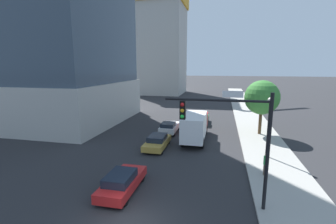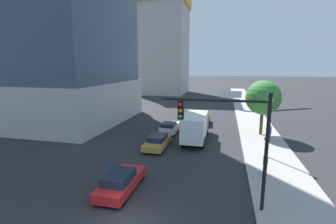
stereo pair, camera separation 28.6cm
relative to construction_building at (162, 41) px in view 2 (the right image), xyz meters
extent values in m
cube|color=#9E9B93|center=(22.83, -40.74, -15.32)|extent=(4.60, 120.00, 0.15)
cube|color=#B2AFA8|center=(-5.92, -39.70, -12.47)|extent=(19.96, 18.97, 5.84)
cube|color=#B2AFA8|center=(-0.03, 0.02, -1.38)|extent=(13.93, 14.32, 28.04)
cube|color=gold|center=(-0.03, 0.02, 11.14)|extent=(14.76, 15.17, 3.00)
cube|color=red|center=(4.15, -4.27, 2.20)|extent=(0.90, 0.90, 35.18)
cylinder|color=black|center=(20.93, -57.54, -11.92)|extent=(0.20, 0.20, 6.64)
cylinder|color=black|center=(18.07, -57.54, -9.09)|extent=(5.72, 0.14, 0.14)
cube|color=black|center=(16.22, -57.54, -9.71)|extent=(0.32, 0.36, 1.05)
sphere|color=red|center=(16.22, -57.73, -9.37)|extent=(0.22, 0.22, 0.22)
sphere|color=orange|center=(16.22, -57.73, -9.71)|extent=(0.22, 0.22, 0.22)
sphere|color=green|center=(16.22, -57.73, -10.05)|extent=(0.22, 0.22, 0.22)
cube|color=white|center=(18.93, -57.54, -8.74)|extent=(1.10, 0.04, 0.36)
cylinder|color=black|center=(22.48, -48.86, -12.78)|extent=(0.16, 0.16, 4.94)
sphere|color=silver|center=(22.48, -48.86, -10.13)|extent=(0.44, 0.44, 0.44)
cylinder|color=brown|center=(22.95, -41.30, -13.80)|extent=(0.36, 0.36, 2.90)
sphere|color=#387F33|center=(22.95, -41.30, -10.85)|extent=(4.00, 4.00, 4.00)
cube|color=#1E6638|center=(15.65, -36.74, -14.78)|extent=(1.84, 4.03, 0.69)
cube|color=#19212D|center=(15.65, -37.62, -14.15)|extent=(1.55, 1.93, 0.55)
cylinder|color=black|center=(14.84, -35.37, -15.07)|extent=(0.22, 0.64, 0.64)
cylinder|color=black|center=(16.46, -35.37, -15.07)|extent=(0.22, 0.64, 0.64)
cylinder|color=black|center=(14.84, -38.11, -15.07)|extent=(0.22, 0.64, 0.64)
cylinder|color=black|center=(16.46, -38.11, -15.07)|extent=(0.22, 0.64, 0.64)
cube|color=silver|center=(12.21, -42.60, -14.75)|extent=(1.85, 4.31, 0.69)
cube|color=#19212D|center=(12.21, -43.52, -14.18)|extent=(1.56, 1.90, 0.45)
cylinder|color=black|center=(11.39, -41.13, -15.05)|extent=(0.22, 0.69, 0.69)
cylinder|color=black|center=(13.02, -41.13, -15.05)|extent=(0.22, 0.69, 0.69)
cylinder|color=black|center=(11.39, -44.07, -15.05)|extent=(0.22, 0.69, 0.69)
cylinder|color=black|center=(13.02, -44.07, -15.05)|extent=(0.22, 0.69, 0.69)
cube|color=red|center=(12.21, -57.19, -14.83)|extent=(1.86, 4.65, 0.60)
cube|color=#19212D|center=(12.21, -57.55, -14.27)|extent=(1.56, 2.32, 0.52)
cylinder|color=black|center=(11.39, -55.61, -15.08)|extent=(0.22, 0.62, 0.62)
cylinder|color=black|center=(13.02, -55.61, -15.08)|extent=(0.22, 0.62, 0.62)
cylinder|color=black|center=(11.39, -58.78, -15.08)|extent=(0.22, 0.62, 0.62)
cylinder|color=black|center=(13.02, -58.78, -15.08)|extent=(0.22, 0.62, 0.62)
cube|color=#AD8938|center=(12.21, -48.49, -14.85)|extent=(1.90, 4.60, 0.57)
cube|color=#19212D|center=(12.21, -48.45, -14.32)|extent=(1.59, 2.38, 0.49)
cylinder|color=black|center=(11.37, -46.93, -15.09)|extent=(0.22, 0.61, 0.61)
cylinder|color=black|center=(13.04, -46.93, -15.09)|extent=(0.22, 0.61, 0.61)
cylinder|color=black|center=(11.37, -50.06, -15.09)|extent=(0.22, 0.61, 0.61)
cylinder|color=black|center=(13.04, -50.06, -15.09)|extent=(0.22, 0.61, 0.61)
cube|color=#B21E1E|center=(15.65, -42.09, -13.81)|extent=(2.26, 2.23, 1.87)
cube|color=white|center=(15.65, -46.15, -13.52)|extent=(2.26, 5.59, 2.45)
cylinder|color=black|center=(14.66, -42.09, -14.85)|extent=(0.30, 1.10, 1.10)
cylinder|color=black|center=(16.65, -42.09, -14.85)|extent=(0.30, 1.10, 1.10)
cylinder|color=black|center=(14.66, -47.55, -14.85)|extent=(0.30, 1.10, 1.10)
cylinder|color=black|center=(16.65, -47.55, -14.85)|extent=(0.30, 1.10, 1.10)
cylinder|color=brown|center=(23.47, -44.02, -14.81)|extent=(0.28, 0.28, 0.88)
cylinder|color=#2D4CB2|center=(23.47, -44.02, -14.03)|extent=(0.34, 0.34, 0.68)
sphere|color=tan|center=(23.47, -44.02, -13.57)|extent=(0.24, 0.24, 0.24)
cylinder|color=brown|center=(21.74, -52.94, -14.83)|extent=(0.28, 0.28, 0.83)
cylinder|color=green|center=(21.74, -52.94, -14.10)|extent=(0.34, 0.34, 0.64)
sphere|color=tan|center=(21.74, -52.94, -13.66)|extent=(0.22, 0.22, 0.22)
camera|label=1|loc=(18.35, -70.83, -7.25)|focal=25.66mm
camera|label=2|loc=(18.62, -70.76, -7.25)|focal=25.66mm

